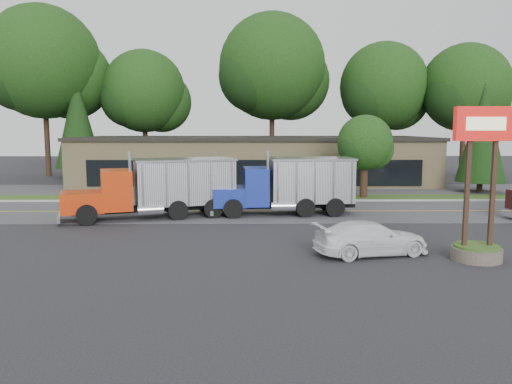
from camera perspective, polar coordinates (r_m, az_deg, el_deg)
ground at (r=22.14m, az=-4.92°, el=-6.12°), size 140.00×140.00×0.00m
road at (r=30.94m, az=-3.67°, el=-2.24°), size 60.00×8.00×0.02m
center_line at (r=30.94m, az=-3.67°, el=-2.24°), size 60.00×0.12×0.01m
curb at (r=35.09m, az=-3.31°, el=-1.09°), size 60.00×0.30×0.12m
grass_verge at (r=36.86m, az=-3.18°, el=-0.68°), size 60.00×3.40×0.03m
far_parking at (r=41.82m, az=-2.87°, el=0.28°), size 60.00×7.00×0.02m
strip_mall at (r=47.57m, az=-0.19°, el=3.57°), size 32.00×12.00×4.00m
bilo_sign at (r=21.16m, az=24.11°, el=-1.79°), size 2.20×1.90×5.95m
tree_far_a at (r=58.09m, az=-22.90°, el=12.94°), size 12.48×11.75×17.81m
tree_far_b at (r=56.87m, az=-12.50°, el=10.74°), size 9.53×8.96×13.59m
tree_far_c at (r=55.99m, az=2.05°, el=13.54°), size 12.28×11.56×17.52m
tree_far_d at (r=56.61m, az=14.51°, el=11.15°), size 10.01×9.42×14.28m
tree_far_e at (r=57.30m, az=22.91°, el=10.47°), size 9.69×9.12×13.83m
evergreen_left at (r=54.42m, az=-19.72°, el=7.62°), size 4.64×4.64×10.55m
evergreen_right at (r=43.52m, az=24.48°, el=6.20°), size 3.82×3.82×8.68m
tree_verge at (r=37.49m, az=12.41°, el=5.25°), size 4.27×4.02×6.10m
dump_truck_red at (r=29.10m, az=-10.75°, el=0.64°), size 9.91×5.30×3.36m
dump_truck_blue at (r=29.74m, az=4.10°, el=0.89°), size 8.52×3.21×3.36m
rally_car at (r=20.93m, az=13.00°, el=-5.16°), size 5.01×2.94×1.36m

